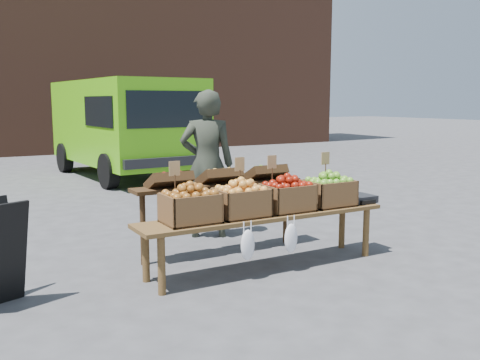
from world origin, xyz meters
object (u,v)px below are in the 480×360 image
back_table (220,208)px  crate_russet_pears (241,203)px  vendor (207,164)px  crate_red_apples (287,198)px  crate_green_apples (329,193)px  crate_golden_apples (190,208)px  delivery_van (125,129)px  display_bench (264,241)px  weighing_scale (358,199)px

back_table → crate_russet_pears: (-0.14, -0.72, 0.19)m
vendor → back_table: (-0.22, -0.74, -0.40)m
crate_russet_pears → crate_red_apples: (0.55, 0.00, 0.00)m
vendor → crate_green_apples: 1.65m
crate_golden_apples → crate_russet_pears: size_ratio=1.00×
back_table → crate_red_apples: back_table is taller
crate_golden_apples → crate_russet_pears: bearing=0.0°
vendor → crate_red_apples: vendor is taller
crate_golden_apples → crate_red_apples: same height
delivery_van → crate_red_apples: 7.32m
delivery_van → crate_golden_apples: delivery_van is taller
delivery_van → crate_green_apples: size_ratio=9.56×
delivery_van → vendor: size_ratio=2.60×
display_bench → weighing_scale: size_ratio=7.94×
back_table → crate_russet_pears: size_ratio=4.20×
vendor → weighing_scale: vendor is taller
display_bench → crate_green_apples: crate_green_apples is taller
delivery_van → display_bench: delivery_van is taller
crate_golden_apples → weighing_scale: bearing=-0.0°
vendor → crate_green_apples: size_ratio=3.68×
crate_green_apples → display_bench: bearing=180.0°
vendor → crate_green_apples: vendor is taller
vendor → crate_russet_pears: 1.52m
vendor → crate_green_apples: (0.75, -1.46, -0.21)m
back_table → crate_red_apples: (0.41, -0.72, 0.19)m
vendor → display_bench: vendor is taller
vendor → weighing_scale: bearing=153.7°
delivery_van → back_table: size_ratio=2.28×
vendor → crate_golden_apples: vendor is taller
crate_russet_pears → crate_green_apples: same height
display_bench → crate_red_apples: crate_red_apples is taller
delivery_van → crate_russet_pears: delivery_van is taller
vendor → crate_golden_apples: (-0.90, -1.46, -0.21)m
back_table → crate_green_apples: bearing=-36.8°
delivery_van → crate_green_apples: delivery_van is taller
delivery_van → crate_green_apples: (-0.07, -7.29, -0.36)m
vendor → crate_green_apples: bearing=142.0°
display_bench → crate_golden_apples: 0.93m
delivery_van → vendor: delivery_van is taller
delivery_van → crate_russet_pears: 7.39m
back_table → display_bench: size_ratio=0.78×
display_bench → crate_golden_apples: crate_golden_apples is taller
delivery_van → display_bench: bearing=-100.9°
delivery_van → weighing_scale: delivery_van is taller
display_bench → crate_green_apples: size_ratio=5.40×
back_table → weighing_scale: 1.57m
crate_golden_apples → crate_green_apples: 1.65m
crate_russet_pears → crate_red_apples: size_ratio=1.00×
crate_russet_pears → back_table: bearing=79.2°
crate_red_apples → vendor: bearing=97.7°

